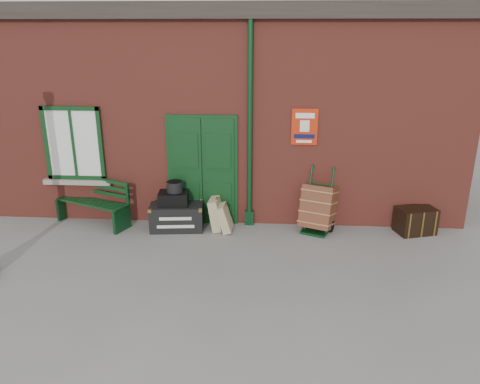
# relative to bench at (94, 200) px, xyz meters

# --- Properties ---
(ground) EXTENTS (80.00, 80.00, 0.00)m
(ground) POSITION_rel_bench_xyz_m (2.54, -1.32, -0.49)
(ground) COLOR gray
(ground) RESTS_ON ground
(station_building) EXTENTS (10.30, 4.30, 4.36)m
(station_building) POSITION_rel_bench_xyz_m (2.54, 2.17, 1.67)
(station_building) COLOR brown
(station_building) RESTS_ON ground
(bench) EXTENTS (1.65, 1.07, 0.98)m
(bench) POSITION_rel_bench_xyz_m (0.00, 0.00, 0.00)
(bench) COLOR #0E3415
(bench) RESTS_ON ground
(houdini_trunk) EXTENTS (1.10, 0.68, 0.52)m
(houdini_trunk) POSITION_rel_bench_xyz_m (1.75, -0.20, -0.23)
(houdini_trunk) COLOR black
(houdini_trunk) RESTS_ON ground
(strongbox) EXTENTS (0.61, 0.47, 0.26)m
(strongbox) POSITION_rel_bench_xyz_m (1.70, -0.20, 0.16)
(strongbox) COLOR black
(strongbox) RESTS_ON houdini_trunk
(hatbox) EXTENTS (0.34, 0.34, 0.21)m
(hatbox) POSITION_rel_bench_xyz_m (1.73, -0.17, 0.40)
(hatbox) COLOR black
(hatbox) RESTS_ON strongbox
(suitcase_back) EXTENTS (0.30, 0.47, 0.65)m
(suitcase_back) POSITION_rel_bench_xyz_m (2.54, -0.16, -0.17)
(suitcase_back) COLOR tan
(suitcase_back) RESTS_ON ground
(suitcase_front) EXTENTS (0.34, 0.42, 0.57)m
(suitcase_front) POSITION_rel_bench_xyz_m (2.72, -0.26, -0.21)
(suitcase_front) COLOR tan
(suitcase_front) RESTS_ON ground
(porter_trolley) EXTENTS (0.82, 0.84, 1.27)m
(porter_trolley) POSITION_rel_bench_xyz_m (4.56, -0.09, -0.00)
(porter_trolley) COLOR #0D3619
(porter_trolley) RESTS_ON ground
(dark_trunk) EXTENTS (0.82, 0.66, 0.52)m
(dark_trunk) POSITION_rel_bench_xyz_m (6.49, -0.07, -0.23)
(dark_trunk) COLOR black
(dark_trunk) RESTS_ON ground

